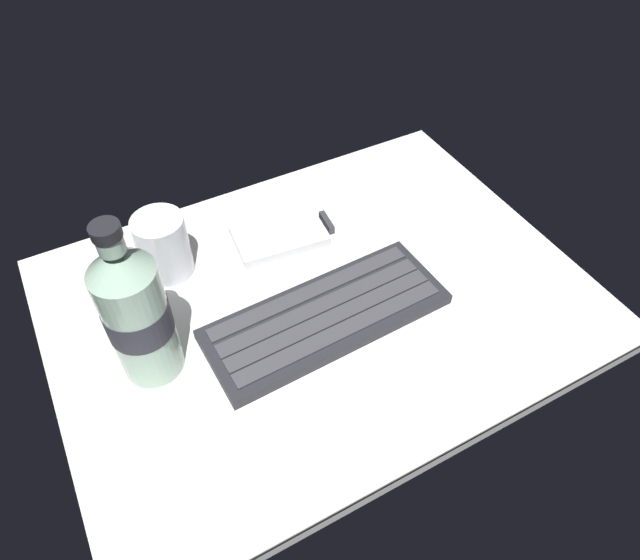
{
  "coord_description": "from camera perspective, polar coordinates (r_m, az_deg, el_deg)",
  "views": [
    {
      "loc": [
        -21.82,
        -40.66,
        53.89
      ],
      "look_at": [
        0.0,
        0.0,
        3.0
      ],
      "focal_mm": 32.27,
      "sensor_mm": 36.0,
      "label": 1
    }
  ],
  "objects": [
    {
      "name": "ground_plane",
      "position": [
        0.72,
        0.09,
        -2.27
      ],
      "size": [
        64.0,
        48.0,
        2.8
      ],
      "color": "silver"
    },
    {
      "name": "water_bottle",
      "position": [
        0.61,
        -17.88,
        -2.82
      ],
      "size": [
        6.73,
        6.73,
        20.8
      ],
      "color": "#9EC1A8",
      "rests_on": "ground_plane"
    },
    {
      "name": "keyboard",
      "position": [
        0.68,
        0.61,
        -3.58
      ],
      "size": [
        29.43,
        12.18,
        1.7
      ],
      "color": "#232328",
      "rests_on": "ground_plane"
    },
    {
      "name": "juice_cup",
      "position": [
        0.74,
        -15.22,
        3.08
      ],
      "size": [
        6.4,
        6.4,
        8.5
      ],
      "color": "silver",
      "rests_on": "ground_plane"
    },
    {
      "name": "handheld_device",
      "position": [
        0.78,
        -3.59,
        4.57
      ],
      "size": [
        13.31,
        8.77,
        1.5
      ],
      "color": "silver",
      "rests_on": "ground_plane"
    }
  ]
}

